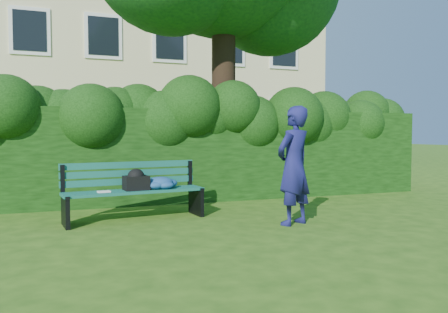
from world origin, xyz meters
name	(u,v)px	position (x,y,z in m)	size (l,w,h in m)	color
ground	(237,219)	(0.00, 0.00, 0.00)	(80.00, 80.00, 0.00)	#2B5214
apartment_building	(124,30)	(0.00, 13.99, 6.00)	(16.00, 8.08, 12.00)	beige
hedge	(197,155)	(0.00, 2.20, 0.90)	(10.00, 1.00, 1.80)	black
park_bench	(141,187)	(-1.42, 0.49, 0.50)	(2.19, 0.84, 0.89)	#11564A
man_reading	(294,166)	(0.63, -0.66, 0.87)	(0.63, 0.42, 1.74)	navy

